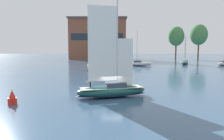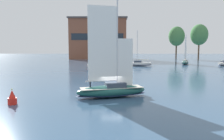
% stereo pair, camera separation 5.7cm
% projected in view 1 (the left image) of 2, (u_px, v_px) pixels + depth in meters
% --- Properties ---
extents(ground_plane, '(400.00, 400.00, 0.00)m').
position_uv_depth(ground_plane, '(112.00, 97.00, 26.36)').
color(ground_plane, '#385675').
extents(waterfront_building, '(30.92, 16.40, 21.91)m').
position_uv_depth(waterfront_building, '(98.00, 39.00, 119.35)').
color(waterfront_building, brown).
rests_on(waterfront_building, ground).
extents(tree_shore_left, '(8.36, 8.36, 17.22)m').
position_uv_depth(tree_shore_left, '(176.00, 36.00, 115.42)').
color(tree_shore_left, '#4C3828').
rests_on(tree_shore_left, ground).
extents(tree_shore_center, '(8.84, 8.84, 18.19)m').
position_uv_depth(tree_shore_center, '(199.00, 35.00, 113.44)').
color(tree_shore_center, brown).
rests_on(tree_shore_center, ground).
extents(sailboat_main, '(8.92, 4.68, 11.81)m').
position_uv_depth(sailboat_main, '(112.00, 89.00, 26.26)').
color(sailboat_main, '#194C47').
rests_on(sailboat_main, ground).
extents(sailboat_moored_near_marina, '(5.14, 7.88, 10.56)m').
position_uv_depth(sailboat_moored_near_marina, '(185.00, 62.00, 78.79)').
color(sailboat_moored_near_marina, '#194C47').
rests_on(sailboat_moored_near_marina, ground).
extents(sailboat_moored_mid_channel, '(4.04, 9.37, 12.47)m').
position_uv_depth(sailboat_moored_mid_channel, '(92.00, 67.00, 58.35)').
color(sailboat_moored_mid_channel, '#232328').
rests_on(sailboat_moored_mid_channel, ground).
extents(sailboat_moored_far_slip, '(6.34, 6.12, 9.48)m').
position_uv_depth(sailboat_moored_far_slip, '(223.00, 64.00, 73.77)').
color(sailboat_moored_far_slip, white).
rests_on(sailboat_moored_far_slip, ground).
extents(sailboat_moored_outer_mooring, '(8.82, 4.22, 11.70)m').
position_uv_depth(sailboat_moored_outer_mooring, '(139.00, 64.00, 71.68)').
color(sailboat_moored_outer_mooring, silver).
rests_on(sailboat_moored_outer_mooring, ground).
extents(channel_buoy, '(0.92, 0.92, 1.69)m').
position_uv_depth(channel_buoy, '(12.00, 98.00, 22.83)').
color(channel_buoy, red).
rests_on(channel_buoy, ground).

